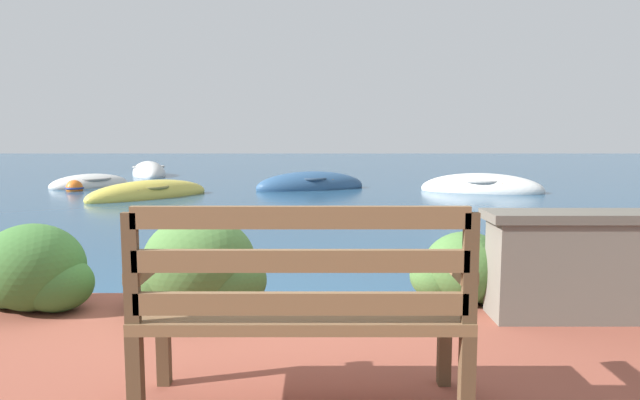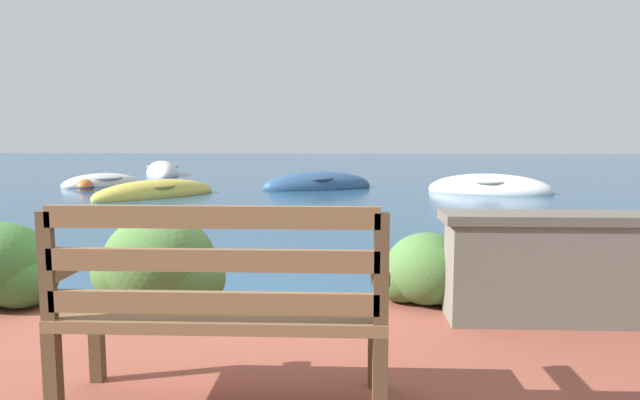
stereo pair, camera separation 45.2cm
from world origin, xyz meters
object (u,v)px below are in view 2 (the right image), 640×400
object	(u,v)px
park_bench	(221,302)
mooring_buoy	(85,187)
rowboat_mid	(489,190)
rowboat_distant	(162,173)
rowboat_nearest	(156,194)
rowboat_outer	(101,184)
rowboat_far	(318,187)

from	to	relation	value
park_bench	mooring_buoy	world-z (taller)	park_bench
park_bench	rowboat_mid	xyz separation A→B (m)	(4.14, 11.87, -0.63)
rowboat_distant	mooring_buoy	bearing A→B (deg)	155.05
rowboat_nearest	mooring_buoy	distance (m)	2.82
rowboat_outer	mooring_buoy	xyz separation A→B (m)	(0.09, -1.20, 0.02)
rowboat_far	mooring_buoy	distance (m)	6.06
rowboat_distant	rowboat_far	bearing A→B (deg)	-153.46
park_bench	rowboat_outer	xyz separation A→B (m)	(-6.30, 13.33, -0.65)
rowboat_nearest	rowboat_far	world-z (taller)	rowboat_far
rowboat_distant	park_bench	bearing A→B (deg)	176.35
rowboat_distant	rowboat_mid	bearing A→B (deg)	-142.12
rowboat_mid	rowboat_far	bearing A→B (deg)	-171.58
rowboat_distant	mooring_buoy	world-z (taller)	rowboat_distant
park_bench	rowboat_distant	world-z (taller)	park_bench
park_bench	rowboat_far	xyz separation A→B (m)	(-0.17, 12.60, -0.64)
rowboat_outer	rowboat_distant	distance (m)	4.34
rowboat_outer	mooring_buoy	world-z (taller)	rowboat_outer
rowboat_mid	rowboat_distant	size ratio (longest dim) A/B	1.00
park_bench	rowboat_outer	bearing A→B (deg)	121.15
park_bench	rowboat_outer	distance (m)	14.76
rowboat_nearest	mooring_buoy	size ratio (longest dim) A/B	6.57
park_bench	rowboat_outer	world-z (taller)	park_bench
park_bench	mooring_buoy	distance (m)	13.65
rowboat_mid	rowboat_outer	size ratio (longest dim) A/B	1.30
mooring_buoy	rowboat_far	bearing A→B (deg)	4.37
rowboat_distant	rowboat_outer	bearing A→B (deg)	153.13
rowboat_nearest	rowboat_mid	world-z (taller)	rowboat_mid
mooring_buoy	rowboat_mid	bearing A→B (deg)	-1.47
rowboat_mid	mooring_buoy	world-z (taller)	rowboat_mid
mooring_buoy	park_bench	bearing A→B (deg)	-62.88
rowboat_mid	rowboat_far	distance (m)	4.37
rowboat_far	rowboat_nearest	bearing A→B (deg)	-172.13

